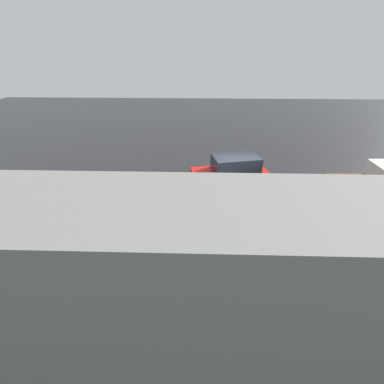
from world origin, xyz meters
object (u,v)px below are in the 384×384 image
Objects in this scene: pedestrian at (138,217)px; sign_post at (166,211)px; moving_hatchback at (231,175)px; fire_hydrant at (158,222)px.

pedestrian is 1.92m from sign_post.
fire_hydrant is (3.41, 3.66, -0.63)m from moving_hatchback.
sign_post is at bearing 116.23° from fire_hydrant.
pedestrian is (4.24, 3.74, -0.34)m from moving_hatchback.
pedestrian is at bearing -36.43° from sign_post.
sign_post reaches higher than moving_hatchback.
fire_hydrant is 1.69m from sign_post.
pedestrian reaches higher than fire_hydrant.
moving_hatchback is 1.74× the size of sign_post.
sign_post is at bearing 143.57° from pedestrian.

